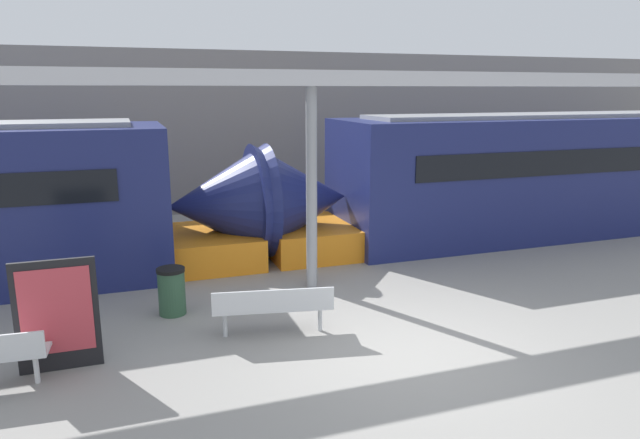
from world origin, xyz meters
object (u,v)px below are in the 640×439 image
(poster_board, at_px, (57,315))
(train_left, at_px, (555,175))
(trash_bin, at_px, (172,291))
(support_column_near, at_px, (312,190))
(bench_near, at_px, (273,305))

(poster_board, bearing_deg, train_left, 20.08)
(trash_bin, relative_size, poster_board, 0.52)
(train_left, height_order, support_column_near, support_column_near)
(bench_near, distance_m, poster_board, 3.08)
(trash_bin, bearing_deg, poster_board, -136.20)
(bench_near, relative_size, support_column_near, 0.50)
(bench_near, height_order, poster_board, poster_board)
(train_left, relative_size, trash_bin, 20.29)
(bench_near, relative_size, trash_bin, 2.34)
(bench_near, xyz_separation_m, support_column_near, (1.29, 1.98, 1.43))
(trash_bin, relative_size, support_column_near, 0.21)
(bench_near, height_order, support_column_near, support_column_near)
(train_left, distance_m, bench_near, 10.15)
(trash_bin, xyz_separation_m, poster_board, (-1.64, -1.57, 0.39))
(poster_board, bearing_deg, trash_bin, 43.80)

